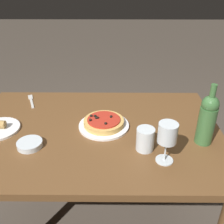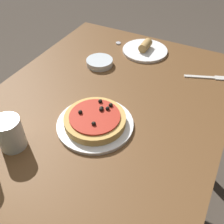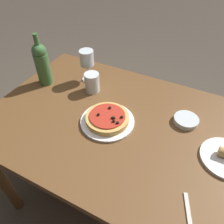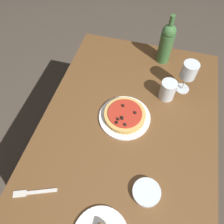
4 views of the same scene
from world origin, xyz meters
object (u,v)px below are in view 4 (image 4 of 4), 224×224
at_px(wine_glass, 189,72).
at_px(wine_bottle, 166,43).
at_px(pizza, 125,115).
at_px(dinner_plate, 125,117).
at_px(side_bowl, 146,192).
at_px(dining_table, 127,136).
at_px(water_cup, 168,90).
at_px(fork, 32,193).

relative_size(wine_glass, wine_bottle, 0.63).
bearing_deg(pizza, dinner_plate, -4.04).
distance_m(wine_glass, side_bowl, 0.61).
bearing_deg(wine_bottle, dining_table, 169.14).
height_order(dining_table, side_bowl, side_bowl).
bearing_deg(pizza, water_cup, -43.68).
height_order(pizza, fork, pizza).
distance_m(dinner_plate, fork, 0.53).
distance_m(side_bowl, fork, 0.46).
relative_size(pizza, side_bowl, 1.77).
relative_size(wine_glass, fork, 1.07).
bearing_deg(water_cup, dining_table, 146.61).
xyz_separation_m(dinner_plate, fork, (-0.45, 0.28, -0.00)).
bearing_deg(side_bowl, fork, 104.88).
bearing_deg(fork, pizza, -143.04).
relative_size(dining_table, dinner_plate, 4.94).
height_order(dinner_plate, pizza, pizza).
distance_m(dinner_plate, wine_bottle, 0.50).
bearing_deg(dining_table, side_bowl, -153.67).
bearing_deg(wine_glass, dining_table, 142.90).
relative_size(dining_table, pizza, 6.20).
xyz_separation_m(side_bowl, fork, (-0.12, 0.45, -0.01)).
height_order(water_cup, side_bowl, water_cup).
bearing_deg(side_bowl, dining_table, 26.33).
distance_m(wine_glass, fork, 0.90).
relative_size(pizza, fork, 1.18).
height_order(dinner_plate, wine_glass, wine_glass).
xyz_separation_m(dining_table, side_bowl, (-0.28, -0.14, 0.11)).
bearing_deg(water_cup, wine_bottle, 11.53).
xyz_separation_m(wine_bottle, fork, (-0.91, 0.40, -0.12)).
xyz_separation_m(dining_table, wine_bottle, (0.51, -0.10, 0.23)).
bearing_deg(side_bowl, water_cup, -1.47).
bearing_deg(side_bowl, wine_glass, -8.89).
height_order(pizza, wine_bottle, wine_bottle).
distance_m(wine_bottle, side_bowl, 0.80).
xyz_separation_m(pizza, side_bowl, (-0.33, -0.17, -0.02)).
height_order(water_cup, fork, water_cup).
bearing_deg(water_cup, wine_glass, -46.61).
xyz_separation_m(dining_table, dinner_plate, (0.05, 0.03, 0.11)).
bearing_deg(dinner_plate, wine_glass, -44.59).
bearing_deg(wine_bottle, pizza, 165.04).
bearing_deg(water_cup, dinner_plate, 136.26).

